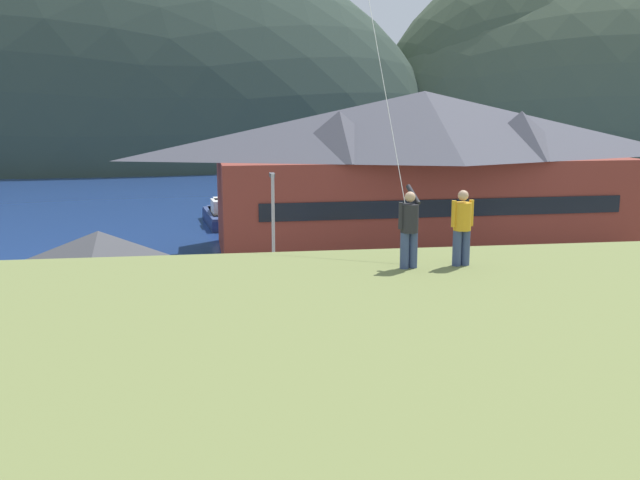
{
  "coord_description": "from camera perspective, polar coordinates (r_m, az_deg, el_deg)",
  "views": [
    {
      "loc": [
        -6.19,
        -23.7,
        9.47
      ],
      "look_at": [
        -1.29,
        9.0,
        3.26
      ],
      "focal_mm": 39.23,
      "sensor_mm": 36.0,
      "label": 1
    }
  ],
  "objects": [
    {
      "name": "ground_plane",
      "position": [
        26.26,
        5.81,
        -10.56
      ],
      "size": [
        600.0,
        600.0,
        0.0
      ],
      "primitive_type": "plane",
      "color": "#66604C"
    },
    {
      "name": "parking_lot_pad",
      "position": [
        30.83,
        3.51,
        -7.18
      ],
      "size": [
        40.0,
        20.0,
        0.1
      ],
      "primitive_type": "cube",
      "color": "gray",
      "rests_on": "ground"
    },
    {
      "name": "bay_water",
      "position": [
        84.46,
        -4.27,
        4.18
      ],
      "size": [
        360.0,
        84.0,
        0.03
      ],
      "primitive_type": "cube",
      "color": "navy",
      "rests_on": "ground"
    },
    {
      "name": "far_hill_east_peak",
      "position": [
        138.37,
        -19.0,
        6.14
      ],
      "size": [
        137.23,
        70.14,
        87.02
      ],
      "primitive_type": "ellipsoid",
      "color": "#2D3D33",
      "rests_on": "ground"
    },
    {
      "name": "far_hill_center_saddle",
      "position": [
        156.5,
        19.22,
        6.58
      ],
      "size": [
        84.74,
        53.46,
        84.83
      ],
      "primitive_type": "ellipsoid",
      "color": "#3D4C38",
      "rests_on": "ground"
    },
    {
      "name": "far_hill_far_shoulder",
      "position": [
        165.11,
        24.36,
        6.41
      ],
      "size": [
        122.79,
        66.65,
        83.29
      ],
      "primitive_type": "ellipsoid",
      "color": "#42513D",
      "rests_on": "ground"
    },
    {
      "name": "harbor_lodge",
      "position": [
        48.4,
        8.43,
        6.0
      ],
      "size": [
        29.57,
        11.68,
        10.66
      ],
      "color": "brown",
      "rests_on": "ground"
    },
    {
      "name": "storage_shed_near_lot",
      "position": [
        29.55,
        -17.41,
        -3.61
      ],
      "size": [
        6.4,
        5.42,
        4.71
      ],
      "color": "beige",
      "rests_on": "ground"
    },
    {
      "name": "wharf_dock",
      "position": [
        60.37,
        -4.52,
        1.91
      ],
      "size": [
        3.2,
        14.7,
        0.7
      ],
      "color": "#70604C",
      "rests_on": "ground"
    },
    {
      "name": "moored_boat_wharfside",
      "position": [
        59.56,
        -7.86,
        2.09
      ],
      "size": [
        2.95,
        7.53,
        2.16
      ],
      "color": "navy",
      "rests_on": "ground"
    },
    {
      "name": "moored_boat_outer_mooring",
      "position": [
        61.07,
        -1.17,
        2.4
      ],
      "size": [
        3.21,
        7.99,
        2.16
      ],
      "color": "#23564C",
      "rests_on": "ground"
    },
    {
      "name": "moored_boat_inner_slip",
      "position": [
        58.48,
        -7.95,
        1.93
      ],
      "size": [
        3.42,
        8.22,
        2.16
      ],
      "color": "navy",
      "rests_on": "ground"
    },
    {
      "name": "parked_car_mid_row_center",
      "position": [
        25.44,
        5.28,
        -8.71
      ],
      "size": [
        4.27,
        2.19,
        1.82
      ],
      "color": "#9EA3A8",
      "rests_on": "parking_lot_pad"
    },
    {
      "name": "parked_car_back_row_left",
      "position": [
        31.73,
        -0.92,
        -4.73
      ],
      "size": [
        4.27,
        2.19,
        1.82
      ],
      "color": "#B28923",
      "rests_on": "parking_lot_pad"
    },
    {
      "name": "parked_car_lone_by_shed",
      "position": [
        36.88,
        24.33,
        -3.51
      ],
      "size": [
        4.27,
        2.19,
        1.82
      ],
      "color": "slate",
      "rests_on": "parking_lot_pad"
    },
    {
      "name": "parked_car_corner_spot",
      "position": [
        24.92,
        -11.22,
        -9.29
      ],
      "size": [
        4.22,
        2.1,
        1.82
      ],
      "color": "black",
      "rests_on": "parking_lot_pad"
    },
    {
      "name": "parked_car_back_row_right",
      "position": [
        32.8,
        8.69,
        -4.34
      ],
      "size": [
        4.23,
        2.11,
        1.82
      ],
      "color": "#B28923",
      "rests_on": "parking_lot_pad"
    },
    {
      "name": "parked_car_front_row_silver",
      "position": [
        27.05,
        15.45,
        -7.87
      ],
      "size": [
        4.29,
        2.24,
        1.82
      ],
      "color": "navy",
      "rests_on": "parking_lot_pad"
    },
    {
      "name": "parking_light_pole",
      "position": [
        34.84,
        -3.85,
        1.17
      ],
      "size": [
        0.24,
        0.78,
        6.26
      ],
      "color": "#ADADB2",
      "rests_on": "parking_lot_pad"
    },
    {
      "name": "person_kite_flyer",
      "position": [
        15.77,
        7.29,
        1.09
      ],
      "size": [
        0.52,
        0.7,
        1.86
      ],
      "color": "#384770",
      "rests_on": "grassy_hill_foreground"
    },
    {
      "name": "person_companion",
      "position": [
        16.23,
        11.51,
        1.18
      ],
      "size": [
        0.54,
        0.4,
        1.74
      ],
      "color": "#384770",
      "rests_on": "grassy_hill_foreground"
    }
  ]
}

